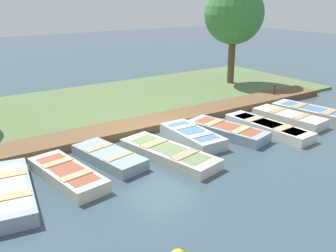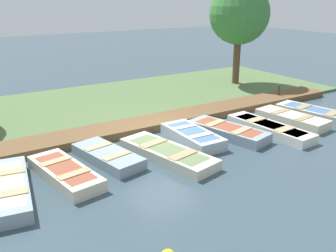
{
  "view_description": "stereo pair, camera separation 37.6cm",
  "coord_description": "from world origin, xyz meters",
  "px_view_note": "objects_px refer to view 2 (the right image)",
  "views": [
    {
      "loc": [
        10.88,
        -6.97,
        5.0
      ],
      "look_at": [
        0.61,
        -0.11,
        0.65
      ],
      "focal_mm": 40.0,
      "sensor_mm": 36.0,
      "label": 1
    },
    {
      "loc": [
        11.08,
        -6.66,
        5.0
      ],
      "look_at": [
        0.61,
        -0.11,
        0.65
      ],
      "focal_mm": 40.0,
      "sensor_mm": 36.0,
      "label": 2
    }
  ],
  "objects_px": {
    "rowboat_1": "(8,189)",
    "rowboat_2": "(65,173)",
    "park_tree_left": "(239,14)",
    "rowboat_6": "(228,131)",
    "rowboat_9": "(317,113)",
    "rowboat_7": "(270,128)",
    "rowboat_5": "(192,136)",
    "rowboat_8": "(292,119)",
    "rowboat_3": "(108,156)",
    "mooring_post_far": "(278,93)",
    "rowboat_4": "(168,153)"
  },
  "relations": [
    {
      "from": "rowboat_5",
      "to": "park_tree_left",
      "type": "height_order",
      "value": "park_tree_left"
    },
    {
      "from": "rowboat_2",
      "to": "rowboat_6",
      "type": "relative_size",
      "value": 0.93
    },
    {
      "from": "rowboat_7",
      "to": "park_tree_left",
      "type": "distance_m",
      "value": 8.86
    },
    {
      "from": "rowboat_5",
      "to": "rowboat_8",
      "type": "relative_size",
      "value": 0.88
    },
    {
      "from": "rowboat_1",
      "to": "rowboat_9",
      "type": "height_order",
      "value": "rowboat_1"
    },
    {
      "from": "rowboat_3",
      "to": "park_tree_left",
      "type": "relative_size",
      "value": 0.5
    },
    {
      "from": "rowboat_7",
      "to": "park_tree_left",
      "type": "xyz_separation_m",
      "value": [
        -6.77,
        4.29,
        3.78
      ]
    },
    {
      "from": "rowboat_2",
      "to": "mooring_post_far",
      "type": "bearing_deg",
      "value": 93.66
    },
    {
      "from": "mooring_post_far",
      "to": "park_tree_left",
      "type": "distance_m",
      "value": 5.14
    },
    {
      "from": "rowboat_9",
      "to": "park_tree_left",
      "type": "relative_size",
      "value": 0.64
    },
    {
      "from": "park_tree_left",
      "to": "mooring_post_far",
      "type": "bearing_deg",
      "value": -7.0
    },
    {
      "from": "rowboat_5",
      "to": "rowboat_7",
      "type": "distance_m",
      "value": 3.15
    },
    {
      "from": "rowboat_8",
      "to": "rowboat_9",
      "type": "relative_size",
      "value": 0.83
    },
    {
      "from": "rowboat_9",
      "to": "rowboat_8",
      "type": "bearing_deg",
      "value": -101.01
    },
    {
      "from": "rowboat_3",
      "to": "rowboat_7",
      "type": "height_order",
      "value": "rowboat_7"
    },
    {
      "from": "rowboat_7",
      "to": "park_tree_left",
      "type": "relative_size",
      "value": 0.64
    },
    {
      "from": "rowboat_4",
      "to": "rowboat_7",
      "type": "height_order",
      "value": "rowboat_7"
    },
    {
      "from": "rowboat_2",
      "to": "rowboat_6",
      "type": "height_order",
      "value": "rowboat_6"
    },
    {
      "from": "rowboat_5",
      "to": "rowboat_6",
      "type": "distance_m",
      "value": 1.48
    },
    {
      "from": "rowboat_6",
      "to": "rowboat_9",
      "type": "xyz_separation_m",
      "value": [
        0.26,
        4.83,
        -0.03
      ]
    },
    {
      "from": "rowboat_4",
      "to": "rowboat_5",
      "type": "distance_m",
      "value": 1.67
    },
    {
      "from": "rowboat_8",
      "to": "park_tree_left",
      "type": "distance_m",
      "value": 7.94
    },
    {
      "from": "rowboat_2",
      "to": "park_tree_left",
      "type": "distance_m",
      "value": 14.17
    },
    {
      "from": "rowboat_9",
      "to": "rowboat_5",
      "type": "bearing_deg",
      "value": -105.71
    },
    {
      "from": "rowboat_3",
      "to": "rowboat_9",
      "type": "bearing_deg",
      "value": 74.93
    },
    {
      "from": "rowboat_1",
      "to": "rowboat_9",
      "type": "bearing_deg",
      "value": 99.01
    },
    {
      "from": "rowboat_6",
      "to": "rowboat_9",
      "type": "bearing_deg",
      "value": 72.94
    },
    {
      "from": "rowboat_6",
      "to": "park_tree_left",
      "type": "bearing_deg",
      "value": 122.52
    },
    {
      "from": "rowboat_2",
      "to": "rowboat_9",
      "type": "distance_m",
      "value": 11.04
    },
    {
      "from": "rowboat_3",
      "to": "rowboat_9",
      "type": "relative_size",
      "value": 0.77
    },
    {
      "from": "rowboat_1",
      "to": "rowboat_7",
      "type": "distance_m",
      "value": 9.36
    },
    {
      "from": "rowboat_3",
      "to": "rowboat_5",
      "type": "xyz_separation_m",
      "value": [
        0.08,
        3.23,
        0.04
      ]
    },
    {
      "from": "rowboat_2",
      "to": "rowboat_5",
      "type": "bearing_deg",
      "value": 85.35
    },
    {
      "from": "rowboat_1",
      "to": "rowboat_2",
      "type": "height_order",
      "value": "rowboat_1"
    },
    {
      "from": "rowboat_5",
      "to": "rowboat_8",
      "type": "bearing_deg",
      "value": 85.04
    },
    {
      "from": "rowboat_2",
      "to": "mooring_post_far",
      "type": "relative_size",
      "value": 3.84
    },
    {
      "from": "rowboat_4",
      "to": "rowboat_9",
      "type": "bearing_deg",
      "value": 79.48
    },
    {
      "from": "rowboat_2",
      "to": "rowboat_9",
      "type": "bearing_deg",
      "value": 80.21
    },
    {
      "from": "rowboat_4",
      "to": "park_tree_left",
      "type": "height_order",
      "value": "park_tree_left"
    },
    {
      "from": "rowboat_3",
      "to": "rowboat_7",
      "type": "relative_size",
      "value": 0.77
    },
    {
      "from": "rowboat_3",
      "to": "rowboat_9",
      "type": "distance_m",
      "value": 9.54
    },
    {
      "from": "rowboat_2",
      "to": "rowboat_3",
      "type": "height_order",
      "value": "rowboat_2"
    },
    {
      "from": "rowboat_7",
      "to": "park_tree_left",
      "type": "bearing_deg",
      "value": 143.37
    },
    {
      "from": "rowboat_4",
      "to": "rowboat_6",
      "type": "height_order",
      "value": "rowboat_6"
    },
    {
      "from": "rowboat_4",
      "to": "rowboat_8",
      "type": "relative_size",
      "value": 1.22
    },
    {
      "from": "rowboat_4",
      "to": "mooring_post_far",
      "type": "bearing_deg",
      "value": 97.46
    },
    {
      "from": "rowboat_2",
      "to": "mooring_post_far",
      "type": "height_order",
      "value": "mooring_post_far"
    },
    {
      "from": "mooring_post_far",
      "to": "rowboat_6",
      "type": "bearing_deg",
      "value": -65.14
    },
    {
      "from": "rowboat_7",
      "to": "rowboat_8",
      "type": "bearing_deg",
      "value": 96.73
    },
    {
      "from": "rowboat_2",
      "to": "rowboat_8",
      "type": "relative_size",
      "value": 1.0
    }
  ]
}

